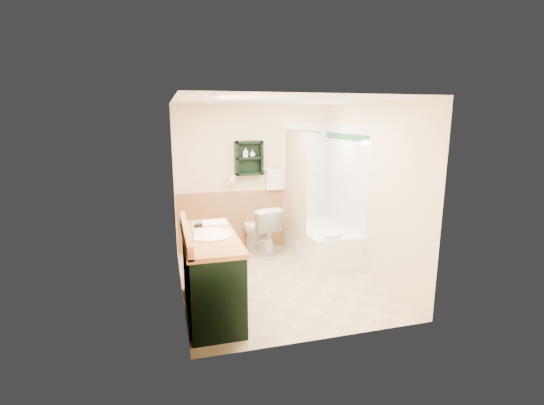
{
  "coord_description": "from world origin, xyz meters",
  "views": [
    {
      "loc": [
        -1.45,
        -4.82,
        2.19
      ],
      "look_at": [
        -0.05,
        0.2,
        1.06
      ],
      "focal_mm": 26.0,
      "sensor_mm": 36.0,
      "label": 1
    }
  ],
  "objects_px": {
    "bathtub": "(321,241)",
    "soap_bottle_a": "(246,155)",
    "vanity": "(211,274)",
    "vanity_book": "(191,217)",
    "toilet": "(259,230)",
    "soap_bottle_b": "(252,154)",
    "wall_shelf": "(249,158)",
    "hair_dryer": "(231,180)"
  },
  "relations": [
    {
      "from": "bathtub",
      "to": "soap_bottle_b",
      "type": "bearing_deg",
      "value": 146.54
    },
    {
      "from": "wall_shelf",
      "to": "toilet",
      "type": "height_order",
      "value": "wall_shelf"
    },
    {
      "from": "vanity",
      "to": "vanity_book",
      "type": "distance_m",
      "value": 0.75
    },
    {
      "from": "wall_shelf",
      "to": "bathtub",
      "type": "height_order",
      "value": "wall_shelf"
    },
    {
      "from": "bathtub",
      "to": "soap_bottle_a",
      "type": "xyz_separation_m",
      "value": [
        -1.08,
        0.64,
        1.35
      ]
    },
    {
      "from": "toilet",
      "to": "soap_bottle_a",
      "type": "distance_m",
      "value": 1.24
    },
    {
      "from": "wall_shelf",
      "to": "vanity_book",
      "type": "xyz_separation_m",
      "value": [
        -1.06,
        -1.56,
        -0.53
      ]
    },
    {
      "from": "vanity",
      "to": "vanity_book",
      "type": "relative_size",
      "value": 6.69
    },
    {
      "from": "vanity",
      "to": "vanity_book",
      "type": "height_order",
      "value": "vanity_book"
    },
    {
      "from": "hair_dryer",
      "to": "bathtub",
      "type": "height_order",
      "value": "hair_dryer"
    },
    {
      "from": "vanity",
      "to": "vanity_book",
      "type": "xyz_separation_m",
      "value": [
        -0.17,
        0.46,
        0.57
      ]
    },
    {
      "from": "soap_bottle_a",
      "to": "vanity",
      "type": "bearing_deg",
      "value": -112.57
    },
    {
      "from": "vanity_book",
      "to": "soap_bottle_b",
      "type": "height_order",
      "value": "soap_bottle_b"
    },
    {
      "from": "vanity",
      "to": "soap_bottle_b",
      "type": "xyz_separation_m",
      "value": [
        0.95,
        2.02,
        1.15
      ]
    },
    {
      "from": "vanity",
      "to": "toilet",
      "type": "bearing_deg",
      "value": 60.94
    },
    {
      "from": "wall_shelf",
      "to": "vanity",
      "type": "distance_m",
      "value": 2.47
    },
    {
      "from": "toilet",
      "to": "soap_bottle_b",
      "type": "relative_size",
      "value": 7.24
    },
    {
      "from": "bathtub",
      "to": "soap_bottle_a",
      "type": "bearing_deg",
      "value": 149.32
    },
    {
      "from": "toilet",
      "to": "soap_bottle_b",
      "type": "height_order",
      "value": "soap_bottle_b"
    },
    {
      "from": "wall_shelf",
      "to": "vanity_book",
      "type": "height_order",
      "value": "wall_shelf"
    },
    {
      "from": "soap_bottle_b",
      "to": "bathtub",
      "type": "bearing_deg",
      "value": -33.46
    },
    {
      "from": "vanity_book",
      "to": "soap_bottle_a",
      "type": "xyz_separation_m",
      "value": [
        1.0,
        1.56,
        0.58
      ]
    },
    {
      "from": "bathtub",
      "to": "vanity_book",
      "type": "relative_size",
      "value": 6.94
    },
    {
      "from": "wall_shelf",
      "to": "hair_dryer",
      "type": "bearing_deg",
      "value": 175.24
    },
    {
      "from": "toilet",
      "to": "bathtub",
      "type": "bearing_deg",
      "value": 138.52
    },
    {
      "from": "vanity",
      "to": "soap_bottle_b",
      "type": "distance_m",
      "value": 2.51
    },
    {
      "from": "hair_dryer",
      "to": "bathtub",
      "type": "xyz_separation_m",
      "value": [
        1.33,
        -0.67,
        -0.95
      ]
    },
    {
      "from": "wall_shelf",
      "to": "soap_bottle_a",
      "type": "bearing_deg",
      "value": -174.91
    },
    {
      "from": "vanity",
      "to": "soap_bottle_a",
      "type": "height_order",
      "value": "soap_bottle_a"
    },
    {
      "from": "hair_dryer",
      "to": "soap_bottle_a",
      "type": "distance_m",
      "value": 0.47
    },
    {
      "from": "toilet",
      "to": "soap_bottle_b",
      "type": "distance_m",
      "value": 1.23
    },
    {
      "from": "soap_bottle_a",
      "to": "bathtub",
      "type": "bearing_deg",
      "value": -30.68
    },
    {
      "from": "hair_dryer",
      "to": "soap_bottle_b",
      "type": "distance_m",
      "value": 0.54
    },
    {
      "from": "toilet",
      "to": "wall_shelf",
      "type": "bearing_deg",
      "value": -80.26
    },
    {
      "from": "toilet",
      "to": "vanity_book",
      "type": "distance_m",
      "value": 1.89
    },
    {
      "from": "wall_shelf",
      "to": "toilet",
      "type": "distance_m",
      "value": 1.18
    },
    {
      "from": "vanity_book",
      "to": "bathtub",
      "type": "bearing_deg",
      "value": 15.51
    },
    {
      "from": "bathtub",
      "to": "soap_bottle_a",
      "type": "height_order",
      "value": "soap_bottle_a"
    },
    {
      "from": "wall_shelf",
      "to": "vanity",
      "type": "relative_size",
      "value": 0.38
    },
    {
      "from": "bathtub",
      "to": "soap_bottle_a",
      "type": "distance_m",
      "value": 1.84
    },
    {
      "from": "soap_bottle_b",
      "to": "vanity_book",
      "type": "bearing_deg",
      "value": -125.63
    },
    {
      "from": "toilet",
      "to": "vanity_book",
      "type": "height_order",
      "value": "vanity_book"
    }
  ]
}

